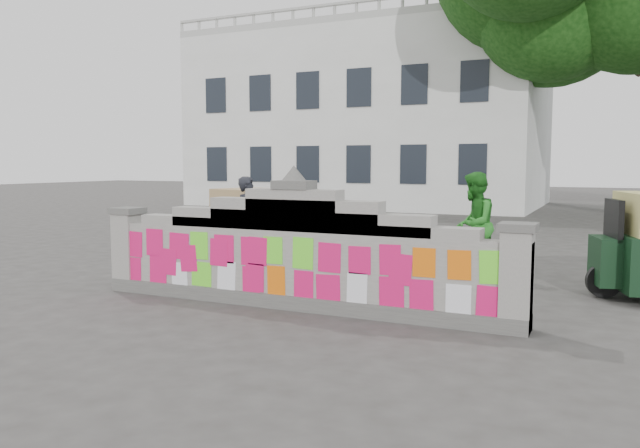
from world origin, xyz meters
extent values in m
plane|color=#383533|center=(0.00, 0.00, 0.00)|extent=(100.00, 100.00, 0.00)
cube|color=#4C4C49|center=(0.00, 0.00, 0.10)|extent=(6.40, 0.42, 0.20)
cube|color=gray|center=(0.00, 0.00, 0.60)|extent=(6.40, 0.32, 1.00)
cube|color=gray|center=(0.00, 0.00, 1.17)|extent=(5.20, 0.32, 0.14)
cube|color=gray|center=(0.00, 0.00, 1.24)|extent=(4.00, 0.32, 0.28)
cube|color=gray|center=(0.00, 0.00, 1.32)|extent=(2.60, 0.32, 0.44)
cube|color=gray|center=(0.00, 0.00, 1.39)|extent=(1.40, 0.32, 0.58)
cube|color=#4C4C49|center=(0.00, 0.00, 1.74)|extent=(0.55, 0.36, 0.12)
cone|color=#4C4C49|center=(0.00, 0.00, 1.90)|extent=(0.36, 0.36, 0.22)
cube|color=gray|center=(-3.02, 0.00, 0.62)|extent=(0.36, 0.40, 1.24)
cube|color=#4C4C49|center=(-3.02, 0.00, 1.28)|extent=(0.44, 0.44, 0.10)
cube|color=gray|center=(3.02, 0.00, 0.62)|extent=(0.36, 0.40, 1.24)
cube|color=#4C4C49|center=(3.02, 0.00, 1.28)|extent=(0.44, 0.44, 0.10)
cube|color=silver|center=(-7.00, 22.00, 4.00)|extent=(16.00, 10.00, 8.00)
imported|color=black|center=(-1.87, 1.82, 0.46)|extent=(1.79, 0.75, 0.92)
imported|color=black|center=(-1.87, 1.82, 0.78)|extent=(0.42, 0.60, 1.55)
imported|color=#247A21|center=(1.77, 3.62, 0.94)|extent=(0.72, 0.92, 1.88)
cube|color=#10311C|center=(-2.75, 3.81, 0.53)|extent=(2.55, 1.83, 0.77)
cube|color=tan|center=(-2.75, 3.81, 1.20)|extent=(2.36, 1.73, 0.58)
cube|color=#10311C|center=(-1.60, 3.49, 0.53)|extent=(0.64, 0.78, 0.67)
cube|color=black|center=(-1.60, 3.49, 1.10)|extent=(0.26, 0.67, 0.58)
cylinder|color=black|center=(-1.51, 3.46, 0.24)|extent=(0.49, 0.24, 0.48)
cylinder|color=black|center=(-3.73, 3.54, 0.24)|extent=(0.49, 0.24, 0.48)
cylinder|color=black|center=(-3.44, 4.56, 0.24)|extent=(0.49, 0.24, 0.48)
cube|color=black|center=(4.05, 2.61, 0.57)|extent=(0.70, 0.84, 0.72)
cube|color=black|center=(4.05, 2.61, 1.19)|extent=(0.28, 0.72, 0.62)
cylinder|color=black|center=(3.95, 2.58, 0.26)|extent=(0.53, 0.26, 0.52)
camera|label=1|loc=(4.03, -7.70, 2.04)|focal=35.00mm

